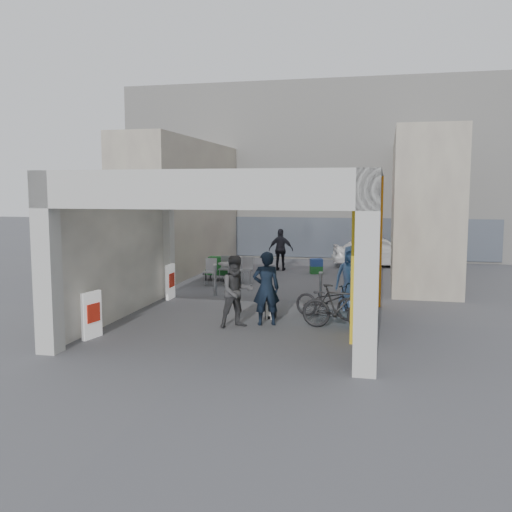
% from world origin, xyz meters
% --- Properties ---
extents(ground, '(90.00, 90.00, 0.00)m').
position_xyz_m(ground, '(0.00, 0.00, 0.00)').
color(ground, '#515155').
rests_on(ground, ground).
extents(arcade_canopy, '(6.40, 6.45, 6.40)m').
position_xyz_m(arcade_canopy, '(0.54, -0.82, 2.30)').
color(arcade_canopy, '#B7B7B3').
rests_on(arcade_canopy, ground).
extents(far_building, '(18.00, 4.08, 8.00)m').
position_xyz_m(far_building, '(-0.00, 13.99, 3.99)').
color(far_building, silver).
rests_on(far_building, ground).
extents(plaza_bldg_left, '(2.00, 9.00, 5.00)m').
position_xyz_m(plaza_bldg_left, '(-4.50, 7.50, 2.50)').
color(plaza_bldg_left, '#BFB89E').
rests_on(plaza_bldg_left, ground).
extents(plaza_bldg_right, '(2.00, 9.00, 5.00)m').
position_xyz_m(plaza_bldg_right, '(4.50, 7.50, 2.50)').
color(plaza_bldg_right, '#BFB89E').
rests_on(plaza_bldg_right, ground).
extents(bollard_left, '(0.09, 0.09, 0.93)m').
position_xyz_m(bollard_left, '(-1.64, 2.45, 0.47)').
color(bollard_left, gray).
rests_on(bollard_left, ground).
extents(bollard_center, '(0.09, 0.09, 0.85)m').
position_xyz_m(bollard_center, '(-0.09, 2.49, 0.42)').
color(bollard_center, gray).
rests_on(bollard_center, ground).
extents(bollard_right, '(0.09, 0.09, 0.82)m').
position_xyz_m(bollard_right, '(1.53, 2.29, 0.41)').
color(bollard_right, gray).
rests_on(bollard_right, ground).
extents(advert_board_near, '(0.20, 0.55, 1.00)m').
position_xyz_m(advert_board_near, '(-2.75, -2.84, 0.51)').
color(advert_board_near, white).
rests_on(advert_board_near, ground).
extents(advert_board_far, '(0.10, 0.55, 1.00)m').
position_xyz_m(advert_board_far, '(-2.75, 1.67, 0.51)').
color(advert_board_far, white).
rests_on(advert_board_far, ground).
extents(cafe_set, '(1.46, 1.18, 0.88)m').
position_xyz_m(cafe_set, '(-1.88, 4.67, 0.31)').
color(cafe_set, '#A7A6AC').
rests_on(cafe_set, ground).
extents(produce_stand, '(1.21, 0.66, 0.80)m').
position_xyz_m(produce_stand, '(-2.27, 5.32, 0.32)').
color(produce_stand, black).
rests_on(produce_stand, ground).
extents(crate_stack, '(0.53, 0.46, 0.56)m').
position_xyz_m(crate_stack, '(0.76, 7.62, 0.28)').
color(crate_stack, '#1A5D25').
rests_on(crate_stack, ground).
extents(border_collie, '(0.25, 0.49, 0.67)m').
position_xyz_m(border_collie, '(0.57, -0.17, 0.27)').
color(border_collie, black).
rests_on(border_collie, ground).
extents(man_with_dog, '(0.73, 0.60, 1.73)m').
position_xyz_m(man_with_dog, '(0.61, -0.83, 0.86)').
color(man_with_dog, black).
rests_on(man_with_dog, ground).
extents(man_back_turned, '(1.01, 0.97, 1.65)m').
position_xyz_m(man_back_turned, '(-0.00, -1.19, 0.83)').
color(man_back_turned, '#3D3D3F').
rests_on(man_back_turned, ground).
extents(man_elderly, '(0.92, 0.69, 1.70)m').
position_xyz_m(man_elderly, '(2.43, 1.35, 0.85)').
color(man_elderly, '#5A79B0').
rests_on(man_elderly, ground).
extents(man_crates, '(0.96, 0.42, 1.63)m').
position_xyz_m(man_crates, '(-0.69, 8.12, 0.81)').
color(man_crates, black).
rests_on(man_crates, ground).
extents(bicycle_front, '(1.80, 1.12, 0.89)m').
position_xyz_m(bicycle_front, '(1.93, 0.15, 0.45)').
color(bicycle_front, black).
rests_on(bicycle_front, ground).
extents(bicycle_rear, '(1.76, 0.72, 1.02)m').
position_xyz_m(bicycle_rear, '(2.30, -0.88, 0.51)').
color(bicycle_rear, black).
rests_on(bicycle_rear, ground).
extents(white_van, '(3.95, 2.25, 1.27)m').
position_xyz_m(white_van, '(3.00, 10.15, 0.63)').
color(white_van, white).
rests_on(white_van, ground).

